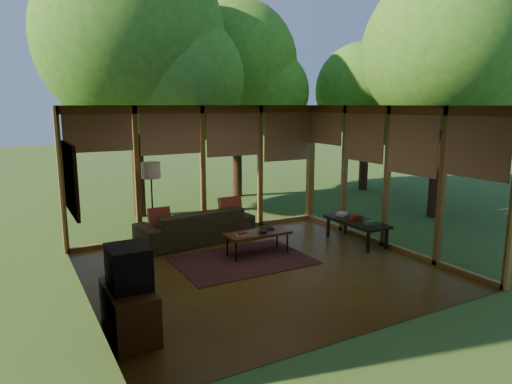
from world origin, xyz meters
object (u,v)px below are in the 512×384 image
sofa (196,226)px  media_cabinet (129,311)px  side_console (356,222)px  floor_lamp (151,175)px  television (129,267)px  coffee_table (258,234)px

sofa → media_cabinet: 3.78m
media_cabinet → side_console: size_ratio=0.71×
floor_lamp → side_console: 4.11m
television → coffee_table: size_ratio=0.46×
floor_lamp → side_console: size_ratio=1.18×
floor_lamp → coffee_table: size_ratio=1.38×
television → side_console: (4.85, 1.56, -0.44)m
floor_lamp → coffee_table: floor_lamp is taller
television → side_console: size_ratio=0.39×
floor_lamp → side_console: bearing=-24.7°
coffee_table → side_console: 2.11m
side_console → television: bearing=-162.1°
sofa → floor_lamp: bearing=-11.4°
coffee_table → side_console: size_ratio=0.86×
floor_lamp → coffee_table: 2.30m
floor_lamp → sofa: bearing=-5.4°
sofa → television: bearing=50.7°
floor_lamp → coffee_table: (1.53, -1.38, -1.01)m
media_cabinet → floor_lamp: (1.25, 3.23, 1.11)m
media_cabinet → floor_lamp: 3.64m
media_cabinet → coffee_table: 3.34m
sofa → side_console: sofa is taller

